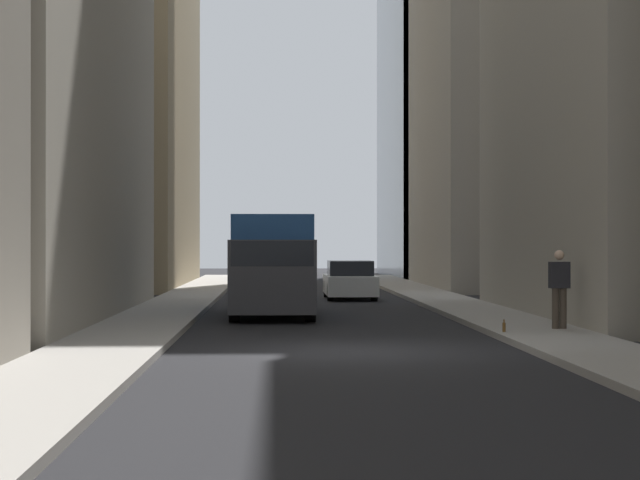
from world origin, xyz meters
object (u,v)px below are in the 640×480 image
Objects in this scene: pedestrian at (559,286)px; delivery_truck at (273,264)px; sedan_white at (350,281)px; discarded_bottle at (504,327)px.

delivery_truck is at bearing 44.92° from pedestrian.
delivery_truck is at bearing 162.86° from sedan_white.
discarded_bottle is at bearing -172.33° from sedan_white.
sedan_white is 15.96m from pedestrian.
pedestrian is (-15.53, -3.63, 0.44)m from sedan_white.
discarded_bottle is (-7.30, -5.01, -1.21)m from delivery_truck.
delivery_truck is 1.50× the size of sedan_white.
delivery_truck reaches higher than sedan_white.
delivery_truck reaches higher than discarded_bottle.
sedan_white reaches higher than discarded_bottle.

